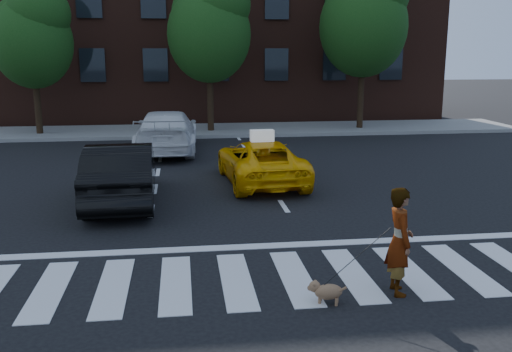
# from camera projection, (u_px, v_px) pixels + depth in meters

# --- Properties ---
(ground) EXTENTS (120.00, 120.00, 0.00)m
(ground) POSITION_uv_depth(u_px,v_px,m) (236.00, 280.00, 9.49)
(ground) COLOR black
(ground) RESTS_ON ground
(crosswalk) EXTENTS (13.00, 2.40, 0.01)m
(crosswalk) POSITION_uv_depth(u_px,v_px,m) (236.00, 280.00, 9.48)
(crosswalk) COLOR silver
(crosswalk) RESTS_ON ground
(stop_line) EXTENTS (12.00, 0.30, 0.01)m
(stop_line) POSITION_uv_depth(u_px,v_px,m) (228.00, 248.00, 11.03)
(stop_line) COLOR silver
(stop_line) RESTS_ON ground
(sidewalk_far) EXTENTS (30.00, 4.00, 0.15)m
(sidewalk_far) POSITION_uv_depth(u_px,v_px,m) (200.00, 130.00, 26.40)
(sidewalk_far) COLOR slate
(sidewalk_far) RESTS_ON ground
(building) EXTENTS (26.00, 10.00, 12.00)m
(building) POSITION_uv_depth(u_px,v_px,m) (193.00, 9.00, 32.37)
(building) COLOR #3E1F16
(building) RESTS_ON ground
(tree_left) EXTENTS (3.39, 3.38, 6.50)m
(tree_left) POSITION_uv_depth(u_px,v_px,m) (32.00, 33.00, 24.07)
(tree_left) COLOR black
(tree_left) RESTS_ON ground
(tree_mid) EXTENTS (3.69, 3.69, 7.10)m
(tree_mid) POSITION_uv_depth(u_px,v_px,m) (210.00, 24.00, 24.94)
(tree_mid) COLOR black
(tree_mid) RESTS_ON ground
(tree_right) EXTENTS (4.00, 4.00, 7.70)m
(tree_right) POSITION_uv_depth(u_px,v_px,m) (365.00, 15.00, 25.75)
(tree_right) COLOR black
(tree_right) RESTS_ON ground
(taxi) EXTENTS (2.35, 4.58, 1.24)m
(taxi) POSITION_uv_depth(u_px,v_px,m) (261.00, 162.00, 16.30)
(taxi) COLOR #F4AC05
(taxi) RESTS_ON ground
(black_sedan) EXTENTS (1.77, 4.64, 1.51)m
(black_sedan) POSITION_uv_depth(u_px,v_px,m) (121.00, 173.00, 14.14)
(black_sedan) COLOR black
(black_sedan) RESTS_ON ground
(white_suv) EXTENTS (2.36, 5.43, 1.55)m
(white_suv) POSITION_uv_depth(u_px,v_px,m) (167.00, 131.00, 21.14)
(white_suv) COLOR white
(white_suv) RESTS_ON ground
(woman) EXTENTS (0.46, 0.65, 1.71)m
(woman) POSITION_uv_depth(u_px,v_px,m) (400.00, 241.00, 8.83)
(woman) COLOR #999999
(woman) RESTS_ON ground
(dog) EXTENTS (0.58, 0.37, 0.34)m
(dog) POSITION_uv_depth(u_px,v_px,m) (326.00, 291.00, 8.59)
(dog) COLOR olive
(dog) RESTS_ON ground
(taxi_sign) EXTENTS (0.67, 0.32, 0.32)m
(taxi_sign) POSITION_uv_depth(u_px,v_px,m) (262.00, 136.00, 15.94)
(taxi_sign) COLOR white
(taxi_sign) RESTS_ON taxi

